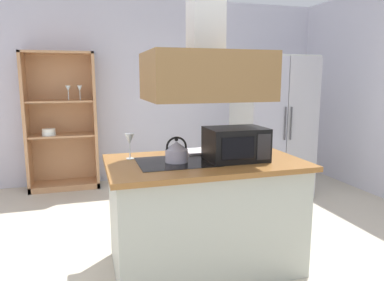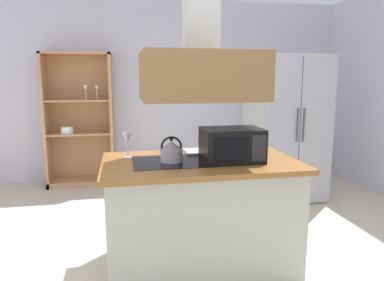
{
  "view_description": "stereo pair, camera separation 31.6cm",
  "coord_description": "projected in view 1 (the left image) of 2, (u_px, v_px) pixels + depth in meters",
  "views": [
    {
      "loc": [
        -0.72,
        -2.5,
        1.55
      ],
      "look_at": [
        0.18,
        0.49,
        1.0
      ],
      "focal_mm": 33.65,
      "sensor_mm": 36.0,
      "label": 1
    },
    {
      "loc": [
        -0.41,
        -2.57,
        1.55
      ],
      "look_at": [
        0.18,
        0.49,
        1.0
      ],
      "focal_mm": 33.65,
      "sensor_mm": 36.0,
      "label": 2
    }
  ],
  "objects": [
    {
      "name": "ground_plane",
      "position": [
        188.0,
        277.0,
        2.83
      ],
      "size": [
        7.8,
        7.8,
        0.0
      ],
      "primitive_type": "plane",
      "color": "beige"
    },
    {
      "name": "wall_back",
      "position": [
        133.0,
        91.0,
        5.43
      ],
      "size": [
        6.0,
        0.12,
        2.7
      ],
      "primitive_type": "cube",
      "color": "silver",
      "rests_on": "ground"
    },
    {
      "name": "kitchen_island",
      "position": [
        204.0,
        214.0,
        2.93
      ],
      "size": [
        1.53,
        0.92,
        0.9
      ],
      "color": "#B3B8A8",
      "rests_on": "ground"
    },
    {
      "name": "range_hood",
      "position": [
        205.0,
        59.0,
        2.72
      ],
      "size": [
        0.9,
        0.7,
        1.32
      ],
      "color": "olive"
    },
    {
      "name": "refrigerator",
      "position": [
        272.0,
        127.0,
        4.72
      ],
      "size": [
        0.9,
        0.77,
        1.82
      ],
      "color": "#B8BBB5",
      "rests_on": "ground"
    },
    {
      "name": "dish_cabinet",
      "position": [
        62.0,
        129.0,
        5.02
      ],
      "size": [
        0.94,
        0.4,
        1.89
      ],
      "color": "tan",
      "rests_on": "ground"
    },
    {
      "name": "kettle",
      "position": [
        176.0,
        151.0,
        2.78
      ],
      "size": [
        0.18,
        0.18,
        0.2
      ],
      "color": "#BBB5C6",
      "rests_on": "kitchen_island"
    },
    {
      "name": "cutting_board",
      "position": [
        204.0,
        151.0,
        3.17
      ],
      "size": [
        0.35,
        0.25,
        0.02
      ],
      "primitive_type": "cube",
      "rotation": [
        0.0,
        0.0,
        0.02
      ],
      "color": "white",
      "rests_on": "kitchen_island"
    },
    {
      "name": "microwave",
      "position": [
        236.0,
        144.0,
        2.84
      ],
      "size": [
        0.46,
        0.35,
        0.26
      ],
      "color": "black",
      "rests_on": "kitchen_island"
    },
    {
      "name": "wine_glass_on_counter",
      "position": [
        130.0,
        140.0,
        2.87
      ],
      "size": [
        0.08,
        0.08,
        0.21
      ],
      "color": "silver",
      "rests_on": "kitchen_island"
    }
  ]
}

